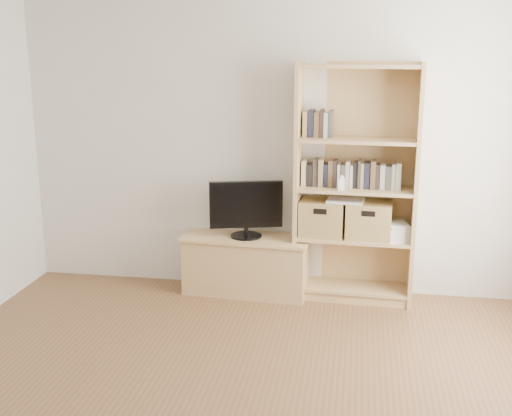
% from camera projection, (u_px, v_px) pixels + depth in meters
% --- Properties ---
extents(back_wall, '(4.50, 0.02, 2.60)m').
position_uv_depth(back_wall, '(277.00, 145.00, 5.56)').
color(back_wall, silver).
rests_on(back_wall, floor).
extents(tv_stand, '(1.10, 0.48, 0.49)m').
position_uv_depth(tv_stand, '(246.00, 266.00, 5.67)').
color(tv_stand, tan).
rests_on(tv_stand, floor).
extents(bookshelf, '(1.02, 0.40, 2.02)m').
position_uv_depth(bookshelf, '(356.00, 185.00, 5.36)').
color(bookshelf, tan).
rests_on(bookshelf, floor).
extents(television, '(0.62, 0.21, 0.50)m').
position_uv_depth(television, '(246.00, 209.00, 5.54)').
color(television, black).
rests_on(television, tv_stand).
extents(books_row_mid, '(0.75, 0.15, 0.20)m').
position_uv_depth(books_row_mid, '(356.00, 175.00, 5.36)').
color(books_row_mid, '#C0B89A').
rests_on(books_row_mid, bookshelf).
extents(books_row_upper, '(0.37, 0.14, 0.19)m').
position_uv_depth(books_row_upper, '(331.00, 126.00, 5.30)').
color(books_row_upper, '#C0B89A').
rests_on(books_row_upper, bookshelf).
extents(baby_monitor, '(0.06, 0.04, 0.10)m').
position_uv_depth(baby_monitor, '(341.00, 184.00, 5.27)').
color(baby_monitor, white).
rests_on(baby_monitor, bookshelf).
extents(basket_left, '(0.40, 0.34, 0.30)m').
position_uv_depth(basket_left, '(323.00, 218.00, 5.48)').
color(basket_left, '#9D8147').
rests_on(basket_left, bookshelf).
extents(basket_right, '(0.39, 0.33, 0.31)m').
position_uv_depth(basket_right, '(369.00, 220.00, 5.40)').
color(basket_right, '#9D8147').
rests_on(basket_right, bookshelf).
extents(laptop, '(0.32, 0.24, 0.02)m').
position_uv_depth(laptop, '(345.00, 200.00, 5.38)').
color(laptop, white).
rests_on(laptop, basket_left).
extents(magazine_stack, '(0.23, 0.30, 0.12)m').
position_uv_depth(magazine_stack, '(396.00, 232.00, 5.38)').
color(magazine_stack, beige).
rests_on(magazine_stack, bookshelf).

